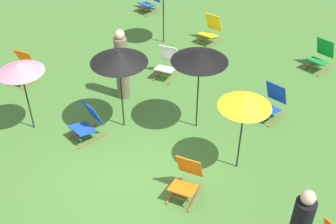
{
  "coord_description": "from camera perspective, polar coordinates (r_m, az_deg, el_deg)",
  "views": [
    {
      "loc": [
        4.83,
        -4.58,
        6.26
      ],
      "look_at": [
        0.0,
        1.2,
        0.5
      ],
      "focal_mm": 46.71,
      "sensor_mm": 36.0,
      "label": 1
    }
  ],
  "objects": [
    {
      "name": "deckchair_6",
      "position": [
        8.19,
        2.43,
        -8.67
      ],
      "size": [
        0.67,
        0.86,
        0.83
      ],
      "rotation": [
        0.0,
        0.0,
        0.28
      ],
      "color": "olive",
      "rests_on": "ground"
    },
    {
      "name": "deckchair_5",
      "position": [
        15.07,
        -2.38,
        14.37
      ],
      "size": [
        0.53,
        0.79,
        0.83
      ],
      "rotation": [
        0.0,
        0.0,
        -0.07
      ],
      "color": "olive",
      "rests_on": "ground"
    },
    {
      "name": "umbrella_0",
      "position": [
        9.44,
        -18.77,
        5.51
      ],
      "size": [
        0.98,
        0.98,
        1.69
      ],
      "color": "black",
      "rests_on": "ground"
    },
    {
      "name": "deckchair_13",
      "position": [
        12.47,
        19.35,
        6.96
      ],
      "size": [
        0.54,
        0.8,
        0.83
      ],
      "rotation": [
        0.0,
        0.0,
        -0.09
      ],
      "color": "olive",
      "rests_on": "ground"
    },
    {
      "name": "deckchair_14",
      "position": [
        11.85,
        -18.37,
        5.53
      ],
      "size": [
        0.66,
        0.86,
        0.83
      ],
      "rotation": [
        0.0,
        0.0,
        0.27
      ],
      "color": "olive",
      "rests_on": "ground"
    },
    {
      "name": "deckchair_2",
      "position": [
        13.16,
        5.6,
        10.64
      ],
      "size": [
        0.53,
        0.79,
        0.83
      ],
      "rotation": [
        0.0,
        0.0,
        0.07
      ],
      "color": "olive",
      "rests_on": "ground"
    },
    {
      "name": "umbrella_3",
      "position": [
        8.96,
        -6.44,
        7.15
      ],
      "size": [
        1.2,
        1.2,
        1.9
      ],
      "color": "black",
      "rests_on": "ground"
    },
    {
      "name": "ground_plane",
      "position": [
        9.14,
        -4.86,
        -6.01
      ],
      "size": [
        40.0,
        40.0,
        0.0
      ],
      "primitive_type": "plane",
      "color": "#477A33"
    },
    {
      "name": "deckchair_0",
      "position": [
        9.57,
        -10.39,
        -1.31
      ],
      "size": [
        0.57,
        0.82,
        0.83
      ],
      "rotation": [
        0.0,
        0.0,
        -0.13
      ],
      "color": "olive",
      "rests_on": "ground"
    },
    {
      "name": "umbrella_2",
      "position": [
        7.99,
        10.05,
        1.49
      ],
      "size": [
        1.0,
        1.0,
        1.79
      ],
      "color": "black",
      "rests_on": "ground"
    },
    {
      "name": "deckchair_7",
      "position": [
        11.45,
        -0.12,
        6.44
      ],
      "size": [
        0.68,
        0.87,
        0.83
      ],
      "rotation": [
        0.0,
        0.0,
        0.3
      ],
      "color": "olive",
      "rests_on": "ground"
    },
    {
      "name": "umbrella_4",
      "position": [
        8.89,
        4.15,
        7.27
      ],
      "size": [
        1.18,
        1.18,
        1.93
      ],
      "color": "black",
      "rests_on": "ground"
    },
    {
      "name": "person_1",
      "position": [
        10.42,
        -6.03,
        5.97
      ],
      "size": [
        0.43,
        0.43,
        1.8
      ],
      "rotation": [
        0.0,
        0.0,
        2.31
      ],
      "color": "#72664C",
      "rests_on": "ground"
    },
    {
      "name": "deckchair_1",
      "position": [
        10.29,
        13.41,
        1.3
      ],
      "size": [
        0.49,
        0.77,
        0.83
      ],
      "rotation": [
        0.0,
        0.0,
        -0.02
      ],
      "color": "olive",
      "rests_on": "ground"
    }
  ]
}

